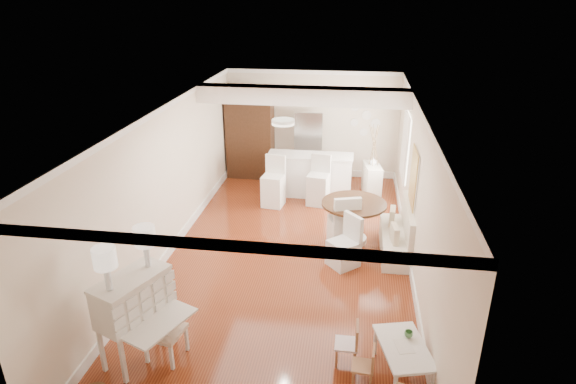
% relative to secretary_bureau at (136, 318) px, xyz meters
% --- Properties ---
extents(room, '(9.00, 9.04, 2.82)m').
position_rel_secretary_bureau_xyz_m(room, '(1.66, 3.22, 1.34)').
color(room, maroon).
rests_on(room, ground).
extents(secretary_bureau, '(1.31, 1.32, 1.27)m').
position_rel_secretary_bureau_xyz_m(secretary_bureau, '(0.00, 0.00, 0.00)').
color(secretary_bureau, white).
rests_on(secretary_bureau, ground).
extents(gustavian_armchair, '(0.58, 0.58, 0.87)m').
position_rel_secretary_bureau_xyz_m(gustavian_armchair, '(0.37, 0.05, -0.20)').
color(gustavian_armchair, silver).
rests_on(gustavian_armchair, ground).
extents(kids_table, '(0.79, 1.06, 0.47)m').
position_rel_secretary_bureau_xyz_m(kids_table, '(3.53, 0.14, -0.40)').
color(kids_table, silver).
rests_on(kids_table, ground).
extents(kids_chair_a, '(0.30, 0.30, 0.57)m').
position_rel_secretary_bureau_xyz_m(kids_chair_a, '(3.02, -0.08, -0.35)').
color(kids_chair_a, '#A16F49').
rests_on(kids_chair_a, ground).
extents(kids_chair_b, '(0.31, 0.31, 0.63)m').
position_rel_secretary_bureau_xyz_m(kids_chair_b, '(2.80, 0.27, -0.32)').
color(kids_chair_b, '#966544').
rests_on(kids_chair_b, ground).
extents(banquette, '(0.52, 1.60, 0.98)m').
position_rel_secretary_bureau_xyz_m(banquette, '(3.62, 3.40, -0.15)').
color(banquette, silver).
rests_on(banquette, ground).
extents(dining_table, '(1.45, 1.45, 0.86)m').
position_rel_secretary_bureau_xyz_m(dining_table, '(2.81, 3.70, -0.21)').
color(dining_table, '#452816').
rests_on(dining_table, ground).
extents(slip_chair_near, '(0.66, 0.66, 0.97)m').
position_rel_secretary_bureau_xyz_m(slip_chair_near, '(2.67, 2.78, -0.15)').
color(slip_chair_near, silver).
rests_on(slip_chair_near, ground).
extents(slip_chair_far, '(0.65, 0.67, 1.09)m').
position_rel_secretary_bureau_xyz_m(slip_chair_far, '(2.63, 3.57, -0.09)').
color(slip_chair_far, white).
rests_on(slip_chair_far, ground).
extents(breakfast_counter, '(2.05, 0.65, 1.03)m').
position_rel_secretary_bureau_xyz_m(breakfast_counter, '(1.73, 6.00, -0.12)').
color(breakfast_counter, white).
rests_on(breakfast_counter, ground).
extents(bar_stool_left, '(0.53, 0.53, 1.18)m').
position_rel_secretary_bureau_xyz_m(bar_stool_left, '(0.95, 5.23, -0.05)').
color(bar_stool_left, white).
rests_on(bar_stool_left, ground).
extents(bar_stool_right, '(0.54, 0.54, 1.17)m').
position_rel_secretary_bureau_xyz_m(bar_stool_right, '(1.98, 5.46, -0.05)').
color(bar_stool_right, white).
rests_on(bar_stool_right, ground).
extents(pantry_cabinet, '(1.20, 0.60, 2.30)m').
position_rel_secretary_bureau_xyz_m(pantry_cabinet, '(0.03, 7.08, 0.51)').
color(pantry_cabinet, '#381E11').
rests_on(pantry_cabinet, ground).
extents(fridge, '(0.75, 0.65, 1.80)m').
position_rel_secretary_bureau_xyz_m(fridge, '(1.93, 7.05, 0.26)').
color(fridge, silver).
rests_on(fridge, ground).
extents(sideboard, '(0.49, 0.85, 0.77)m').
position_rel_secretary_bureau_xyz_m(sideboard, '(3.23, 6.21, -0.25)').
color(sideboard, beige).
rests_on(sideboard, ground).
extents(pencil_cup, '(0.13, 0.13, 0.09)m').
position_rel_secretary_bureau_xyz_m(pencil_cup, '(3.59, 0.33, -0.12)').
color(pencil_cup, '#538F54').
rests_on(pencil_cup, kids_table).
extents(branch_vase, '(0.16, 0.16, 0.17)m').
position_rel_secretary_bureau_xyz_m(branch_vase, '(3.23, 6.25, 0.22)').
color(branch_vase, white).
rests_on(branch_vase, sideboard).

